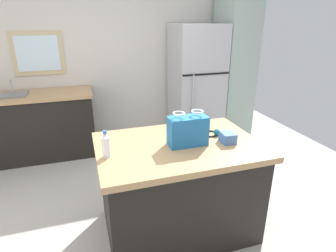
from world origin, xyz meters
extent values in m
plane|color=#ADA89E|center=(0.00, 0.00, 0.00)|extent=(6.18, 6.18, 0.00)
cube|color=silver|center=(0.00, 2.28, 1.29)|extent=(5.15, 0.10, 2.58)
cube|color=#CCB78C|center=(-0.97, 2.23, 1.41)|extent=(0.68, 0.04, 0.60)
cube|color=white|center=(-0.97, 2.21, 1.41)|extent=(0.56, 0.02, 0.48)
cube|color=black|center=(0.29, -0.12, 0.41)|extent=(1.30, 0.87, 0.83)
cube|color=tan|center=(0.29, -0.12, 0.85)|extent=(1.38, 0.95, 0.05)
cube|color=#B7B7BC|center=(1.29, 1.86, 0.90)|extent=(0.75, 0.69, 1.80)
cube|color=black|center=(1.29, 1.51, 1.12)|extent=(0.73, 0.01, 0.02)
cylinder|color=#B7B7BC|center=(1.09, 1.48, 0.72)|extent=(0.02, 0.02, 0.81)
cube|color=#9EB2A8|center=(1.94, 1.86, 1.13)|extent=(0.50, 0.65, 2.26)
cube|color=black|center=(-1.11, 1.89, 0.44)|extent=(1.55, 0.62, 0.88)
cube|color=tan|center=(-1.11, 1.89, 0.90)|extent=(1.59, 0.66, 0.04)
cube|color=slate|center=(-1.35, 1.89, 0.87)|extent=(0.40, 0.32, 0.14)
cylinder|color=#B7B7BC|center=(-1.35, 2.03, 1.01)|extent=(0.03, 0.03, 0.18)
cylinder|color=#B7B7BC|center=(-1.35, 1.96, 1.09)|extent=(0.02, 0.14, 0.02)
cube|color=#236BAD|center=(0.35, -0.16, 1.00)|extent=(0.32, 0.16, 0.25)
torus|color=white|center=(0.27, -0.16, 1.17)|extent=(0.10, 0.10, 0.01)
torus|color=white|center=(0.43, -0.16, 1.17)|extent=(0.10, 0.10, 0.01)
cube|color=#4775B7|center=(0.70, -0.22, 0.92)|extent=(0.12, 0.14, 0.09)
cylinder|color=white|center=(-0.32, -0.18, 0.96)|extent=(0.06, 0.06, 0.16)
cone|color=white|center=(-0.32, -0.18, 1.06)|extent=(0.06, 0.06, 0.03)
cylinder|color=blue|center=(-0.32, -0.18, 1.08)|extent=(0.03, 0.03, 0.02)
torus|color=black|center=(0.63, -0.02, 0.89)|extent=(0.21, 0.21, 0.01)
sphere|color=#19666B|center=(0.68, -0.06, 0.91)|extent=(0.06, 0.06, 0.06)
sphere|color=#19666B|center=(0.57, 0.03, 0.91)|extent=(0.06, 0.06, 0.06)
camera|label=1|loc=(-0.45, -2.13, 1.88)|focal=29.65mm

